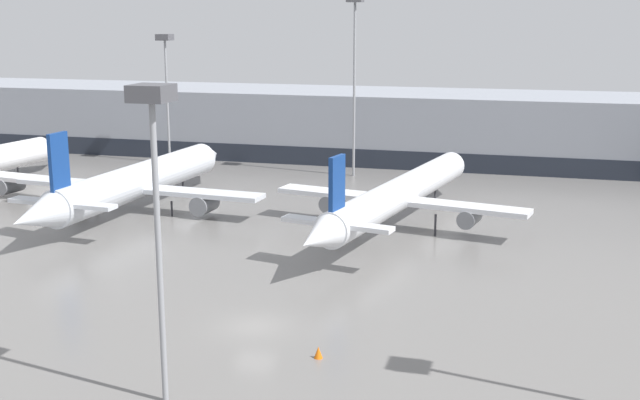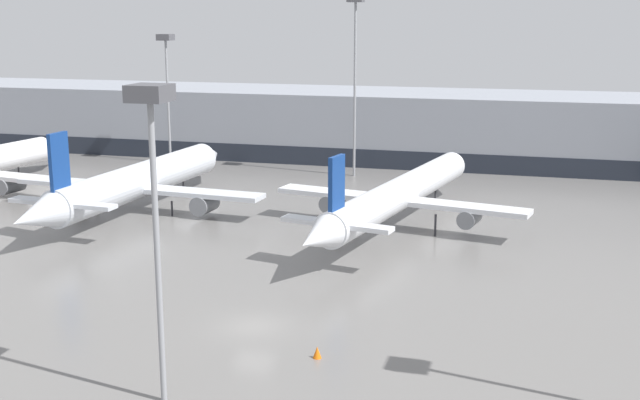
{
  "view_description": "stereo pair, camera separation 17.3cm",
  "coord_description": "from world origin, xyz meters",
  "px_view_note": "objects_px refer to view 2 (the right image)",
  "views": [
    {
      "loc": [
        16.07,
        -44.24,
        18.88
      ],
      "look_at": [
        -1.78,
        22.39,
        3.0
      ],
      "focal_mm": 45.0,
      "sensor_mm": 36.0,
      "label": 1
    },
    {
      "loc": [
        16.24,
        -44.19,
        18.88
      ],
      "look_at": [
        -1.78,
        22.39,
        3.0
      ],
      "focal_mm": 45.0,
      "sensor_mm": 36.0,
      "label": 2
    }
  ],
  "objects_px": {
    "parked_jet_2": "(399,195)",
    "apron_light_mast_4": "(152,151)",
    "apron_light_mast_6": "(166,61)",
    "parked_jet_0": "(136,182)",
    "apron_light_mast_3": "(355,38)",
    "traffic_cone_0": "(317,352)"
  },
  "relations": [
    {
      "from": "apron_light_mast_3",
      "to": "parked_jet_0",
      "type": "bearing_deg",
      "value": -125.96
    },
    {
      "from": "parked_jet_2",
      "to": "apron_light_mast_6",
      "type": "bearing_deg",
      "value": 65.36
    },
    {
      "from": "parked_jet_0",
      "to": "apron_light_mast_6",
      "type": "distance_m",
      "value": 28.39
    },
    {
      "from": "apron_light_mast_4",
      "to": "apron_light_mast_6",
      "type": "xyz_separation_m",
      "value": [
        -28.79,
        61.24,
        0.57
      ]
    },
    {
      "from": "parked_jet_0",
      "to": "apron_light_mast_6",
      "type": "height_order",
      "value": "apron_light_mast_6"
    },
    {
      "from": "apron_light_mast_3",
      "to": "apron_light_mast_4",
      "type": "relative_size",
      "value": 1.34
    },
    {
      "from": "parked_jet_2",
      "to": "apron_light_mast_3",
      "type": "xyz_separation_m",
      "value": [
        -9.36,
        23.14,
        13.24
      ]
    },
    {
      "from": "parked_jet_2",
      "to": "traffic_cone_0",
      "type": "height_order",
      "value": "parked_jet_2"
    },
    {
      "from": "traffic_cone_0",
      "to": "apron_light_mast_4",
      "type": "xyz_separation_m",
      "value": [
        -6.06,
        -6.98,
        12.36
      ]
    },
    {
      "from": "parked_jet_0",
      "to": "apron_light_mast_3",
      "type": "xyz_separation_m",
      "value": [
        16.79,
        23.14,
        13.51
      ]
    },
    {
      "from": "apron_light_mast_3",
      "to": "traffic_cone_0",
      "type": "bearing_deg",
      "value": -79.47
    },
    {
      "from": "apron_light_mast_3",
      "to": "apron_light_mast_6",
      "type": "xyz_separation_m",
      "value": [
        -25.13,
        1.94,
        -3.13
      ]
    },
    {
      "from": "parked_jet_2",
      "to": "apron_light_mast_4",
      "type": "distance_m",
      "value": 37.83
    },
    {
      "from": "parked_jet_0",
      "to": "apron_light_mast_4",
      "type": "relative_size",
      "value": 2.24
    },
    {
      "from": "parked_jet_2",
      "to": "apron_light_mast_4",
      "type": "xyz_separation_m",
      "value": [
        -5.7,
        -36.17,
        9.53
      ]
    },
    {
      "from": "parked_jet_2",
      "to": "apron_light_mast_4",
      "type": "height_order",
      "value": "apron_light_mast_4"
    },
    {
      "from": "parked_jet_0",
      "to": "apron_light_mast_4",
      "type": "distance_m",
      "value": 42.69
    },
    {
      "from": "parked_jet_0",
      "to": "traffic_cone_0",
      "type": "relative_size",
      "value": 51.55
    },
    {
      "from": "traffic_cone_0",
      "to": "parked_jet_0",
      "type": "bearing_deg",
      "value": 132.25
    },
    {
      "from": "parked_jet_0",
      "to": "apron_light_mast_3",
      "type": "bearing_deg",
      "value": -31.52
    },
    {
      "from": "parked_jet_0",
      "to": "apron_light_mast_3",
      "type": "height_order",
      "value": "apron_light_mast_3"
    },
    {
      "from": "traffic_cone_0",
      "to": "apron_light_mast_4",
      "type": "height_order",
      "value": "apron_light_mast_4"
    }
  ]
}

